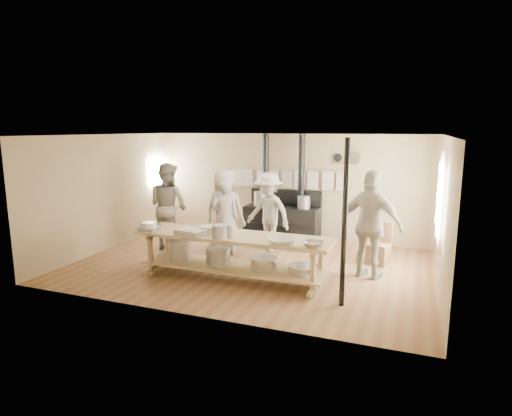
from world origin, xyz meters
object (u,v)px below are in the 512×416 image
at_px(stove, 282,220).
at_px(prep_table, 232,252).
at_px(roasting_pan, 191,233).
at_px(chair, 379,252).
at_px(cook_left, 168,206).
at_px(cook_right, 371,225).
at_px(cook_center, 225,211).
at_px(cook_far_left, 225,218).
at_px(cook_by_window, 268,212).

xyz_separation_m(stove, prep_table, (-0.00, -3.02, -0.00)).
relative_size(stove, roasting_pan, 5.15).
relative_size(stove, chair, 3.04).
xyz_separation_m(cook_left, cook_right, (4.52, -0.39, 0.01)).
bearing_deg(chair, cook_center, -159.44).
distance_m(prep_table, chair, 3.09).
height_order(prep_table, cook_right, cook_right).
relative_size(cook_center, cook_right, 0.92).
bearing_deg(stove, chair, -24.60).
height_order(stove, prep_table, stove).
height_order(cook_far_left, cook_right, cook_right).
height_order(cook_center, chair, cook_center).
bearing_deg(prep_table, cook_by_window, 90.81).
distance_m(cook_left, cook_right, 4.54).
relative_size(cook_left, cook_by_window, 1.12).
distance_m(cook_center, chair, 3.40).
bearing_deg(chair, cook_left, -157.52).
distance_m(stove, roasting_pan, 3.43).
relative_size(cook_far_left, roasting_pan, 3.31).
bearing_deg(cook_center, cook_by_window, -158.09).
bearing_deg(cook_left, cook_center, -154.90).
xyz_separation_m(cook_far_left, cook_by_window, (0.74, 0.70, 0.05)).
bearing_deg(chair, cook_right, -79.79).
xyz_separation_m(cook_far_left, cook_center, (-0.14, 0.30, 0.09)).
height_order(cook_left, chair, cook_left).
distance_m(stove, cook_left, 2.77).
bearing_deg(cook_far_left, cook_left, -38.88).
distance_m(cook_left, cook_center, 1.32).
bearing_deg(prep_table, roasting_pan, -153.21).
relative_size(cook_far_left, cook_by_window, 0.94).
distance_m(cook_center, cook_right, 3.30).
height_order(stove, chair, stove).
bearing_deg(cook_center, cook_right, 166.08).
height_order(cook_right, cook_by_window, cook_right).
height_order(prep_table, chair, chair).
relative_size(cook_far_left, cook_right, 0.83).
distance_m(cook_far_left, cook_center, 0.34).
distance_m(cook_left, chair, 4.70).
relative_size(chair, roasting_pan, 1.70).
relative_size(stove, cook_by_window, 1.47).
bearing_deg(cook_by_window, chair, 15.93).
bearing_deg(cook_right, cook_center, 7.00).
height_order(prep_table, cook_far_left, cook_far_left).
bearing_deg(stove, cook_far_left, -115.01).
bearing_deg(cook_by_window, cook_right, -4.80).
xyz_separation_m(chair, roasting_pan, (-3.06, -2.25, 0.65)).
bearing_deg(cook_far_left, cook_center, -101.64).
bearing_deg(cook_by_window, cook_center, -136.16).
bearing_deg(stove, cook_center, -124.03).
bearing_deg(cook_by_window, stove, 107.51).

